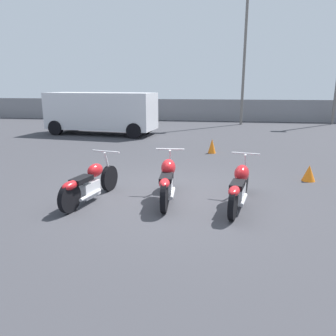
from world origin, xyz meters
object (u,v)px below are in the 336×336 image
Objects in this scene: motorcycle_slot_0 at (90,183)px; motorcycle_slot_1 at (168,180)px; traffic_cone_far at (212,146)px; motorcycle_slot_2 at (240,186)px; parked_van at (101,111)px; light_pole_left at (245,37)px; traffic_cone_near at (309,173)px.

motorcycle_slot_1 reaches higher than motorcycle_slot_0.
motorcycle_slot_0 reaches higher than traffic_cone_far.
motorcycle_slot_0 is at bearing -114.28° from traffic_cone_far.
motorcycle_slot_2 is 0.39× the size of parked_van.
light_pole_left is 15.01m from motorcycle_slot_1.
light_pole_left is 4.25× the size of motorcycle_slot_1.
motorcycle_slot_2 is 10.89m from parked_van.
traffic_cone_far is (-1.63, -9.02, -4.75)m from light_pole_left.
motorcycle_slot_0 is 1.61m from motorcycle_slot_1.
light_pole_left is 4.06× the size of motorcycle_slot_2.
light_pole_left reaches higher than motorcycle_slot_0.
traffic_cone_near is (1.85, 2.03, -0.21)m from motorcycle_slot_2.
motorcycle_slot_1 is (1.58, 0.31, 0.05)m from motorcycle_slot_0.
parked_van is (-6.03, 9.04, 0.71)m from motorcycle_slot_2.
traffic_cone_near is at bearing -51.87° from traffic_cone_far.
traffic_cone_near is (0.85, -12.17, -4.80)m from light_pole_left.
parked_van is (-2.98, 9.24, 0.73)m from motorcycle_slot_0.
light_pole_left is 15.65m from motorcycle_slot_0.
motorcycle_slot_1 is at bearing -149.97° from traffic_cone_near.
motorcycle_slot_1 reaches higher than traffic_cone_far.
motorcycle_slot_0 is 4.89× the size of traffic_cone_near.
motorcycle_slot_1 is (-2.47, -14.09, -4.56)m from light_pole_left.
motorcycle_slot_2 reaches higher than traffic_cone_far.
parked_van reaches higher than motorcycle_slot_0.
motorcycle_slot_2 is at bearing 16.65° from motorcycle_slot_0.
motorcycle_slot_2 is at bearing -83.19° from traffic_cone_far.
motorcycle_slot_0 reaches higher than traffic_cone_near.
traffic_cone_far is (0.84, 5.06, -0.19)m from motorcycle_slot_1.
motorcycle_slot_1 is 1.47m from motorcycle_slot_2.
motorcycle_slot_1 is 5.14m from traffic_cone_far.
parked_van is 13.29× the size of traffic_cone_near.
parked_van reaches higher than traffic_cone_far.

